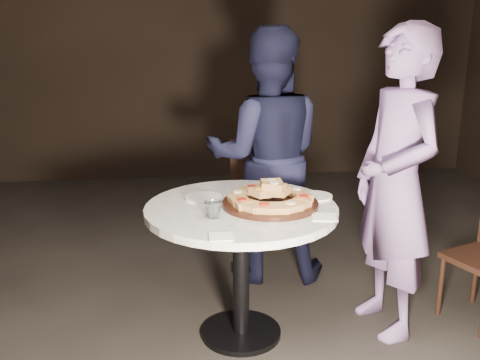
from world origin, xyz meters
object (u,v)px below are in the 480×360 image
object	(u,v)px
table	(241,231)
serving_board	(270,204)
water_glass	(213,210)
diner_teal	(396,185)
chair_far	(256,184)
focaccia_pile	(270,196)
diner_navy	(266,157)

from	to	relation	value
table	serving_board	distance (m)	0.22
water_glass	diner_teal	xyz separation A→B (m)	(1.01, 0.17, 0.05)
table	chair_far	world-z (taller)	chair_far
water_glass	serving_board	bearing A→B (deg)	26.10
focaccia_pile	chair_far	bearing A→B (deg)	85.12
focaccia_pile	diner_navy	size ratio (longest dim) A/B	0.27
table	water_glass	distance (m)	0.29
table	focaccia_pile	bearing A→B (deg)	-3.17
serving_board	diner_navy	size ratio (longest dim) A/B	0.30
water_glass	diner_navy	distance (m)	1.03
serving_board	diner_navy	xyz separation A→B (m)	(0.11, 0.79, 0.07)
serving_board	diner_navy	distance (m)	0.80
diner_teal	table	bearing A→B (deg)	-99.62
diner_navy	diner_teal	xyz separation A→B (m)	(0.59, -0.78, 0.01)
serving_board	chair_far	bearing A→B (deg)	85.08
table	chair_far	distance (m)	1.29
serving_board	chair_far	world-z (taller)	chair_far
water_glass	diner_navy	xyz separation A→B (m)	(0.42, 0.94, 0.04)
focaccia_pile	water_glass	size ratio (longest dim) A/B	5.05
table	diner_navy	world-z (taller)	diner_navy
focaccia_pile	serving_board	bearing A→B (deg)	-115.34
serving_board	chair_far	size ratio (longest dim) A/B	0.57
table	diner_navy	size ratio (longest dim) A/B	0.79
focaccia_pile	diner_teal	size ratio (longest dim) A/B	0.27
water_glass	chair_far	size ratio (longest dim) A/B	0.10
water_glass	chair_far	distance (m)	1.51
chair_far	diner_teal	distance (m)	1.42
diner_navy	serving_board	bearing A→B (deg)	89.00
diner_teal	focaccia_pile	bearing A→B (deg)	-98.87
chair_far	diner_teal	bearing A→B (deg)	114.86
water_glass	diner_navy	world-z (taller)	diner_navy
table	diner_navy	bearing A→B (deg)	71.37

